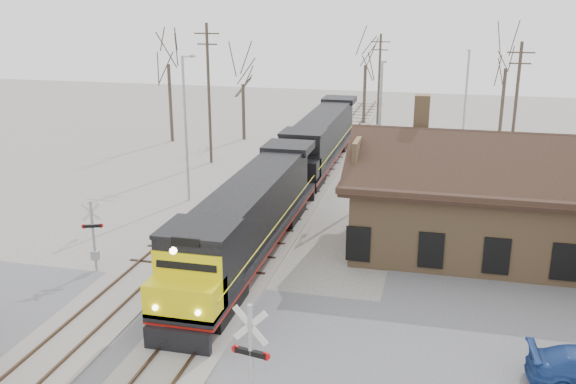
# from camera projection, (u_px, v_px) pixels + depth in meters

# --- Properties ---
(ground) EXTENTS (140.00, 140.00, 0.00)m
(ground) POSITION_uv_depth(u_px,v_px,m) (193.00, 334.00, 25.64)
(ground) COLOR #A9A399
(ground) RESTS_ON ground
(road) EXTENTS (60.00, 9.00, 0.03)m
(road) POSITION_uv_depth(u_px,v_px,m) (193.00, 333.00, 25.64)
(road) COLOR #5B5B60
(road) RESTS_ON ground
(track_main) EXTENTS (3.40, 90.00, 0.24)m
(track_main) POSITION_uv_depth(u_px,v_px,m) (284.00, 214.00, 39.56)
(track_main) COLOR #A9A399
(track_main) RESTS_ON ground
(track_siding) EXTENTS (3.40, 90.00, 0.24)m
(track_siding) POSITION_uv_depth(u_px,v_px,m) (215.00, 208.00, 40.58)
(track_siding) COLOR #A9A399
(track_siding) RESTS_ON ground
(depot) EXTENTS (15.20, 9.31, 7.90)m
(depot) POSITION_uv_depth(u_px,v_px,m) (493.00, 207.00, 33.38)
(depot) COLOR #8E6D49
(depot) RESTS_ON ground
(locomotive_lead) EXTENTS (2.85, 19.11, 4.24)m
(locomotive_lead) POSITION_uv_depth(u_px,v_px,m) (247.00, 221.00, 31.86)
(locomotive_lead) COLOR black
(locomotive_lead) RESTS_ON ground
(locomotive_trailing) EXTENTS (2.85, 19.11, 4.01)m
(locomotive_trailing) POSITION_uv_depth(u_px,v_px,m) (321.00, 140.00, 49.87)
(locomotive_trailing) COLOR black
(locomotive_trailing) RESTS_ON ground
(crossbuck_near) EXTENTS (1.26, 0.33, 4.44)m
(crossbuck_near) POSITION_uv_depth(u_px,v_px,m) (251.00, 377.00, 19.11)
(crossbuck_near) COLOR #A5A8AD
(crossbuck_near) RESTS_ON ground
(crossbuck_far) EXTENTS (0.98, 0.45, 3.59)m
(crossbuck_far) POSITION_uv_depth(u_px,v_px,m) (94.00, 238.00, 31.03)
(crossbuck_far) COLOR #A5A8AD
(crossbuck_far) RESTS_ON ground
(streetlight_a) EXTENTS (0.25, 2.04, 9.40)m
(streetlight_a) POSITION_uv_depth(u_px,v_px,m) (186.00, 122.00, 41.02)
(streetlight_a) COLOR #A5A8AD
(streetlight_a) RESTS_ON ground
(streetlight_b) EXTENTS (0.25, 2.04, 9.03)m
(streetlight_b) POSITION_uv_depth(u_px,v_px,m) (380.00, 123.00, 41.51)
(streetlight_b) COLOR #A5A8AD
(streetlight_b) RESTS_ON ground
(streetlight_c) EXTENTS (0.25, 2.04, 8.74)m
(streetlight_c) POSITION_uv_depth(u_px,v_px,m) (466.00, 96.00, 53.80)
(streetlight_c) COLOR #A5A8AD
(streetlight_c) RESTS_ON ground
(utility_pole_a) EXTENTS (2.00, 0.24, 10.99)m
(utility_pole_a) POSITION_uv_depth(u_px,v_px,m) (209.00, 92.00, 50.33)
(utility_pole_a) COLOR #382D23
(utility_pole_a) RESTS_ON ground
(utility_pole_b) EXTENTS (2.00, 0.24, 9.29)m
(utility_pole_b) POSITION_uv_depth(u_px,v_px,m) (379.00, 78.00, 65.98)
(utility_pole_b) COLOR #382D23
(utility_pole_b) RESTS_ON ground
(utility_pole_c) EXTENTS (2.00, 0.24, 9.74)m
(utility_pole_c) POSITION_uv_depth(u_px,v_px,m) (516.00, 104.00, 48.40)
(utility_pole_c) COLOR #382D23
(utility_pole_c) RESTS_ON ground
(tree_a) EXTENTS (4.71, 4.71, 11.55)m
(tree_a) POSITION_uv_depth(u_px,v_px,m) (168.00, 51.00, 57.28)
(tree_a) COLOR #382D23
(tree_a) RESTS_ON ground
(tree_b) EXTENTS (3.45, 3.45, 8.44)m
(tree_b) POSITION_uv_depth(u_px,v_px,m) (243.00, 75.00, 58.70)
(tree_b) COLOR #382D23
(tree_b) RESTS_ON ground
(tree_c) EXTENTS (4.08, 4.08, 10.01)m
(tree_c) POSITION_uv_depth(u_px,v_px,m) (366.00, 55.00, 65.58)
(tree_c) COLOR #382D23
(tree_c) RESTS_ON ground
(tree_d) EXTENTS (4.33, 4.33, 10.60)m
(tree_d) POSITION_uv_depth(u_px,v_px,m) (507.00, 57.00, 59.37)
(tree_d) COLOR #382D23
(tree_d) RESTS_ON ground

